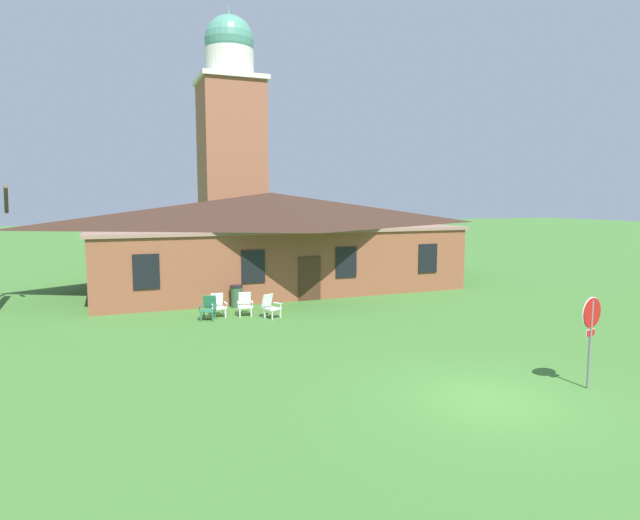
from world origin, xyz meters
The scene contains 9 objects.
ground_plane centered at (0.00, 0.00, 0.00)m, with size 200.00×200.00×0.00m, color #3D702D.
brick_building centered at (0.00, 18.53, 2.64)m, with size 19.35×10.40×5.18m.
dome_tower centered at (1.00, 33.14, 9.21)m, with size 5.18×5.18×20.08m.
stop_sign centered at (2.90, -0.27, 1.67)m, with size 0.79×0.21×2.37m.
lawn_chair_by_porch centered at (-4.77, 11.16, 0.50)m, with size 0.79×0.84×0.96m.
lawn_chair_near_door centered at (-4.33, 11.57, 0.50)m, with size 0.65×0.68×0.96m.
lawn_chair_left_end centered at (-3.23, 11.40, 0.50)m, with size 0.71×0.75×0.96m.
lawn_chair_middle centered at (-2.38, 10.57, 0.50)m, with size 0.82×0.85×0.96m.
trash_bin centered at (-3.18, 13.23, 0.50)m, with size 0.56×0.56×0.98m.
Camera 1 is at (-8.28, -9.98, 4.81)m, focal length 29.83 mm.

